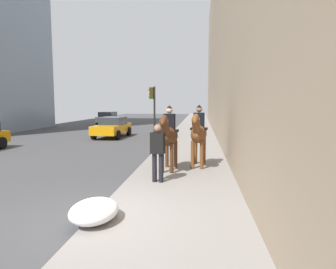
# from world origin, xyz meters

# --- Properties ---
(sidewalk_slab) EXTENTS (120.00, 3.30, 0.12)m
(sidewalk_slab) POSITION_xyz_m (0.00, -1.65, 0.06)
(sidewalk_slab) COLOR gray
(sidewalk_slab) RESTS_ON ground
(mounted_horse_near) EXTENTS (2.15, 0.66, 2.24)m
(mounted_horse_near) POSITION_xyz_m (4.29, -1.15, 1.35)
(mounted_horse_near) COLOR #4C2B16
(mounted_horse_near) RESTS_ON sidewalk_slab
(mounted_horse_far) EXTENTS (2.15, 0.72, 2.26)m
(mounted_horse_far) POSITION_xyz_m (5.02, -2.16, 1.36)
(mounted_horse_far) COLOR brown
(mounted_horse_far) RESTS_ON sidewalk_slab
(pedestrian_greeting) EXTENTS (0.32, 0.43, 1.70)m
(pedestrian_greeting) POSITION_xyz_m (2.76, -0.99, 1.10)
(pedestrian_greeting) COLOR black
(pedestrian_greeting) RESTS_ON sidewalk_slab
(car_near_lane) EXTENTS (3.97, 1.95, 1.44)m
(car_near_lane) POSITION_xyz_m (26.93, 8.08, 0.76)
(car_near_lane) COLOR #B7BABF
(car_near_lane) RESTS_ON ground
(car_far_lane) EXTENTS (4.18, 2.06, 1.44)m
(car_far_lane) POSITION_xyz_m (14.77, 3.98, 0.74)
(car_far_lane) COLOR orange
(car_far_lane) RESTS_ON ground
(traffic_light_near_curb) EXTENTS (0.20, 0.44, 3.44)m
(traffic_light_near_curb) POSITION_xyz_m (12.43, 0.68, 2.32)
(traffic_light_near_curb) COLOR black
(traffic_light_near_curb) RESTS_ON ground
(snow_pile_near) EXTENTS (1.21, 0.93, 0.42)m
(snow_pile_near) POSITION_xyz_m (-0.29, -0.15, 0.33)
(snow_pile_near) COLOR white
(snow_pile_near) RESTS_ON sidewalk_slab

